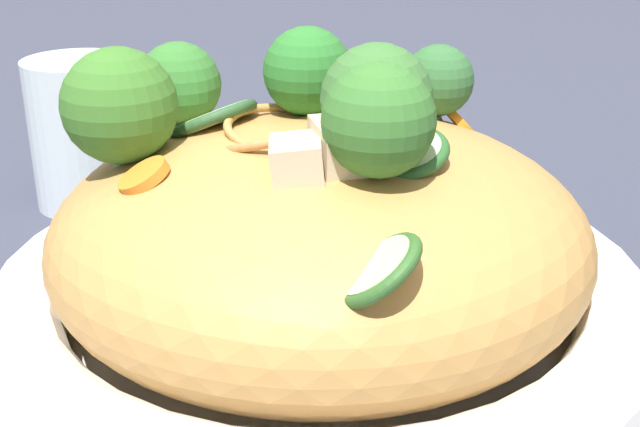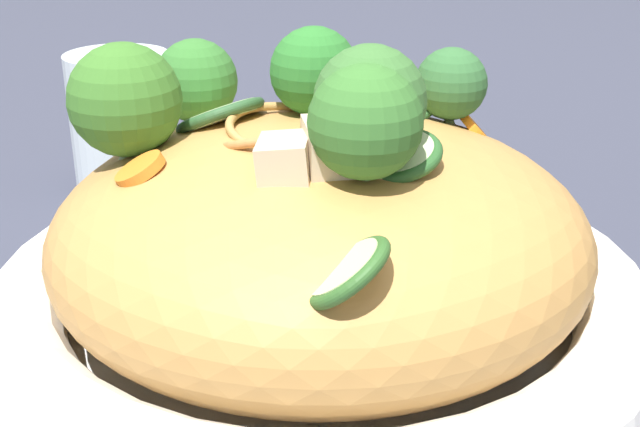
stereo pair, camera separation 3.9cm
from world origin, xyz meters
name	(u,v)px [view 1 (the left image)]	position (x,y,z in m)	size (l,w,h in m)	color
ground_plane	(320,365)	(0.00, 0.00, 0.00)	(3.00, 3.00, 0.00)	#333647
serving_bowl	(320,311)	(0.00, 0.00, 0.03)	(0.31, 0.31, 0.06)	white
noodle_heap	(320,233)	(0.00, 0.00, 0.07)	(0.25, 0.25, 0.11)	#B88445
broccoli_florets	(270,99)	(0.02, 0.01, 0.14)	(0.20, 0.20, 0.08)	#8EB977
carrot_coins	(337,125)	(0.01, -0.02, 0.12)	(0.07, 0.20, 0.03)	orange
zucchini_slices	(333,143)	(0.00, 0.00, 0.12)	(0.19, 0.16, 0.04)	beige
chicken_chunks	(338,153)	(-0.03, 0.02, 0.13)	(0.05, 0.06, 0.02)	beige
drinking_glass	(83,133)	(0.27, -0.02, 0.05)	(0.07, 0.07, 0.11)	silver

